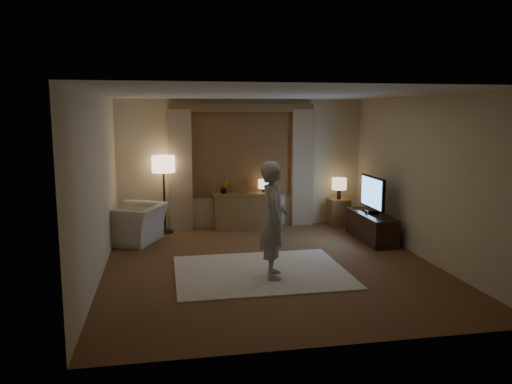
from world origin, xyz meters
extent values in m
cube|color=brown|center=(0.00, 0.00, -0.01)|extent=(5.00, 5.50, 0.02)
cube|color=silver|center=(0.00, 0.00, 2.61)|extent=(5.00, 5.50, 0.02)
cube|color=beige|center=(0.00, 2.76, 1.30)|extent=(5.00, 0.02, 2.60)
cube|color=beige|center=(0.00, -2.76, 1.30)|extent=(5.00, 0.02, 2.60)
cube|color=beige|center=(-2.51, 0.00, 1.30)|extent=(0.02, 5.50, 2.60)
cube|color=beige|center=(2.51, 0.00, 1.30)|extent=(0.02, 5.50, 2.60)
cube|color=black|center=(0.00, 2.73, 1.55)|extent=(2.00, 0.01, 1.70)
cube|color=brown|center=(0.00, 2.72, 1.55)|extent=(2.08, 0.04, 1.78)
cube|color=tan|center=(-1.25, 2.65, 1.20)|extent=(0.45, 0.12, 2.40)
cube|color=tan|center=(1.25, 2.65, 1.20)|extent=(0.45, 0.12, 2.40)
cube|color=brown|center=(0.00, 2.67, 2.42)|extent=(2.90, 0.14, 0.16)
cube|color=beige|center=(-0.21, -0.31, 0.01)|extent=(2.50, 2.00, 0.02)
cube|color=brown|center=(0.00, 2.50, 0.35)|extent=(1.20, 0.40, 0.70)
cube|color=brown|center=(0.00, 2.50, 0.80)|extent=(0.16, 0.02, 0.20)
imported|color=#999999|center=(-0.40, 2.50, 0.85)|extent=(0.17, 0.13, 0.30)
cylinder|color=black|center=(0.40, 2.50, 0.76)|extent=(0.08, 0.08, 0.12)
cylinder|color=#F2CA91|center=(0.40, 2.50, 0.91)|extent=(0.22, 0.22, 0.18)
cylinder|color=black|center=(-1.58, 2.47, 0.02)|extent=(0.32, 0.32, 0.03)
cylinder|color=black|center=(-1.58, 2.47, 0.60)|extent=(0.04, 0.04, 1.20)
cylinder|color=#F2CA91|center=(-1.58, 2.47, 1.35)|extent=(0.44, 0.44, 0.32)
imported|color=beige|center=(-2.12, 1.81, 0.34)|extent=(1.27, 1.34, 0.69)
cube|color=brown|center=(1.98, 2.45, 0.28)|extent=(0.40, 0.40, 0.56)
cylinder|color=black|center=(1.98, 2.45, 0.66)|extent=(0.08, 0.08, 0.20)
cylinder|color=#F2CA91|center=(1.98, 2.45, 0.88)|extent=(0.30, 0.30, 0.24)
cube|color=black|center=(2.15, 1.15, 0.25)|extent=(0.45, 1.40, 0.50)
cube|color=black|center=(2.15, 1.15, 0.53)|extent=(0.23, 0.11, 0.06)
cube|color=black|center=(2.15, 1.15, 0.90)|extent=(0.05, 0.95, 0.58)
cube|color=#5DA0FF|center=(2.12, 1.15, 0.90)|extent=(0.00, 0.89, 0.52)
imported|color=#A5A098|center=(-0.08, -0.58, 0.84)|extent=(0.47, 0.65, 1.65)
camera|label=1|loc=(-1.58, -7.25, 2.32)|focal=35.00mm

